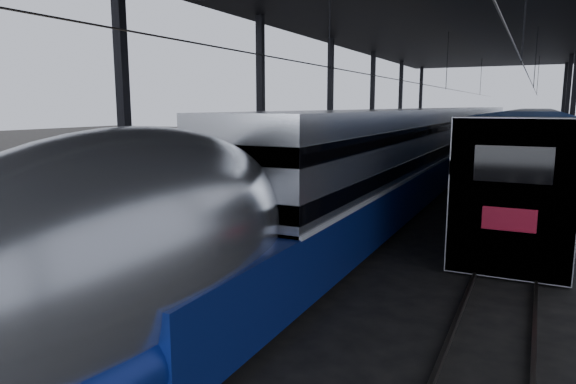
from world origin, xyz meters
The scene contains 7 objects.
ground centered at (0.00, 0.00, 0.00)m, with size 160.00×160.00×0.00m, color black.
platform centered at (-3.50, 20.00, 0.50)m, with size 6.00×80.00×1.00m, color #4C4C4F.
yellow_strip centered at (-0.70, 20.00, 1.00)m, with size 0.30×80.00×0.01m, color yellow.
rails centered at (4.50, 20.00, 0.08)m, with size 6.52×80.00×0.16m.
canopy centered at (1.90, 20.00, 9.12)m, with size 18.00×75.00×9.47m.
tgv_train centered at (2.00, 24.36, 2.00)m, with size 2.98×65.20×4.27m.
second_train centered at (7.00, 31.92, 2.10)m, with size 3.01×56.05×4.14m.
Camera 1 is at (7.53, -8.98, 4.41)m, focal length 32.00 mm.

